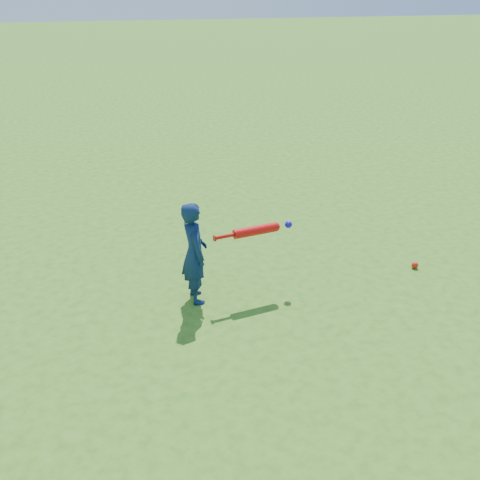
# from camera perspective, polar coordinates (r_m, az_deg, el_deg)

# --- Properties ---
(ground) EXTENTS (80.00, 80.00, 0.00)m
(ground) POSITION_cam_1_polar(r_m,az_deg,el_deg) (5.79, -4.78, -5.46)
(ground) COLOR #316718
(ground) RESTS_ON ground
(child) EXTENTS (0.30, 0.42, 1.09)m
(child) POSITION_cam_1_polar(r_m,az_deg,el_deg) (5.39, -4.89, -1.38)
(child) COLOR #0F2046
(child) RESTS_ON ground
(ground_ball_red) EXTENTS (0.08, 0.08, 0.08)m
(ground_ball_red) POSITION_cam_1_polar(r_m,az_deg,el_deg) (6.51, 18.15, -2.56)
(ground_ball_red) COLOR red
(ground_ball_red) RESTS_ON ground
(bat_swing) EXTENTS (0.87, 0.22, 0.10)m
(bat_swing) POSITION_cam_1_polar(r_m,az_deg,el_deg) (5.51, 1.99, 1.07)
(bat_swing) COLOR red
(bat_swing) RESTS_ON ground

